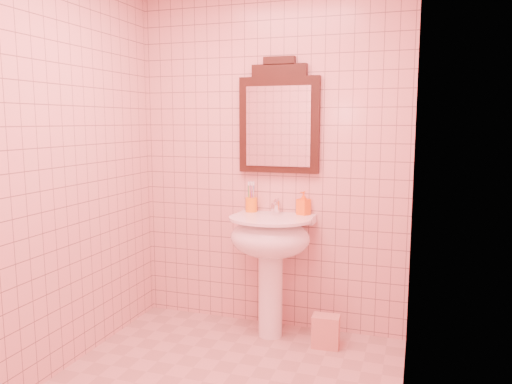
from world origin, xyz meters
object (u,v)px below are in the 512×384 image
(pedestal_sink, at_px, (270,246))
(mirror, at_px, (279,120))
(toothbrush_cup, at_px, (251,204))
(soap_dispenser, at_px, (304,203))
(towel, at_px, (326,331))

(pedestal_sink, bearing_deg, mirror, 90.00)
(pedestal_sink, distance_m, toothbrush_cup, 0.36)
(soap_dispenser, relative_size, towel, 0.76)
(mirror, bearing_deg, soap_dispenser, -10.30)
(toothbrush_cup, bearing_deg, soap_dispenser, 1.11)
(pedestal_sink, relative_size, toothbrush_cup, 4.37)
(pedestal_sink, height_order, soap_dispenser, soap_dispenser)
(mirror, relative_size, toothbrush_cup, 4.11)
(toothbrush_cup, distance_m, towel, 1.03)
(toothbrush_cup, height_order, towel, toothbrush_cup)
(pedestal_sink, bearing_deg, toothbrush_cup, 140.72)
(pedestal_sink, xyz_separation_m, towel, (0.41, -0.05, -0.55))
(mirror, distance_m, towel, 1.50)
(toothbrush_cup, height_order, soap_dispenser, toothbrush_cup)
(pedestal_sink, height_order, toothbrush_cup, toothbrush_cup)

